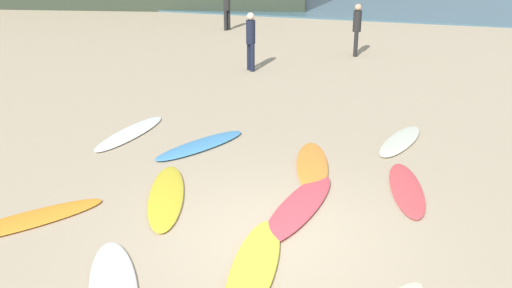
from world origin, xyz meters
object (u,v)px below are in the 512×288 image
(beachgoer_near, at_px, (227,6))
(surfboard_1, at_px, (166,196))
(surfboard_2, at_px, (299,206))
(surfboard_8, at_px, (26,221))
(surfboard_5, at_px, (201,145))
(surfboard_0, at_px, (312,165))
(surfboard_7, at_px, (400,141))
(surfboard_9, at_px, (254,266))
(surfboard_3, at_px, (130,133))
(beachgoer_far, at_px, (357,27))
(surfboard_4, at_px, (113,288))
(surfboard_10, at_px, (407,189))
(beachgoer_mid, at_px, (251,39))

(beachgoer_near, bearing_deg, surfboard_1, 38.93)
(surfboard_2, xyz_separation_m, surfboard_8, (-3.96, -1.63, -0.01))
(surfboard_1, bearing_deg, surfboard_5, -103.54)
(surfboard_0, xyz_separation_m, surfboard_7, (1.53, 1.77, 0.00))
(surfboard_8, distance_m, surfboard_9, 3.74)
(surfboard_8, relative_size, surfboard_9, 0.98)
(surfboard_1, bearing_deg, surfboard_9, 121.03)
(surfboard_3, distance_m, surfboard_9, 5.79)
(surfboard_2, relative_size, surfboard_9, 1.04)
(beachgoer_far, bearing_deg, surfboard_5, 160.69)
(surfboard_8, bearing_deg, surfboard_9, 35.20)
(surfboard_4, xyz_separation_m, surfboard_5, (-0.74, 4.86, 0.01))
(surfboard_3, relative_size, surfboard_10, 1.09)
(surfboard_3, bearing_deg, surfboard_2, 158.16)
(surfboard_0, distance_m, surfboard_2, 1.70)
(surfboard_4, bearing_deg, surfboard_2, 25.70)
(surfboard_3, xyz_separation_m, surfboard_5, (1.74, -0.25, 0.01))
(beachgoer_far, bearing_deg, surfboard_0, 175.08)
(beachgoer_near, bearing_deg, surfboard_7, 57.86)
(surfboard_4, bearing_deg, surfboard_0, 37.88)
(surfboard_7, xyz_separation_m, surfboard_9, (-1.63, -5.30, -0.00))
(surfboard_5, relative_size, surfboard_7, 1.09)
(surfboard_1, relative_size, surfboard_7, 1.18)
(surfboard_1, relative_size, beachgoer_far, 1.40)
(surfboard_0, relative_size, beachgoer_mid, 1.30)
(surfboard_2, distance_m, surfboard_3, 4.85)
(surfboard_9, relative_size, beachgoer_near, 1.41)
(surfboard_2, bearing_deg, surfboard_8, 31.45)
(beachgoer_near, bearing_deg, surfboard_2, 46.79)
(surfboard_3, xyz_separation_m, surfboard_10, (5.90, -1.15, -0.00))
(surfboard_7, height_order, surfboard_9, same)
(surfboard_0, distance_m, beachgoer_near, 14.65)
(surfboard_1, height_order, beachgoer_mid, beachgoer_mid)
(surfboard_0, bearing_deg, beachgoer_far, 80.13)
(surfboard_8, xyz_separation_m, surfboard_9, (3.74, -0.21, 0.01))
(beachgoer_far, bearing_deg, surfboard_7, -173.70)
(surfboard_0, height_order, beachgoer_mid, beachgoer_mid)
(surfboard_3, xyz_separation_m, surfboard_7, (5.68, 1.15, 0.01))
(surfboard_8, bearing_deg, surfboard_0, 79.25)
(surfboard_1, height_order, surfboard_5, surfboard_5)
(surfboard_7, bearing_deg, beachgoer_mid, 148.97)
(beachgoer_far, bearing_deg, surfboard_3, 150.46)
(beachgoer_mid, bearing_deg, surfboard_10, -12.91)
(surfboard_7, xyz_separation_m, beachgoer_mid, (-4.79, 5.01, 0.96))
(surfboard_2, relative_size, beachgoer_mid, 1.45)
(surfboard_4, height_order, beachgoer_near, beachgoer_near)
(surfboard_0, xyz_separation_m, beachgoer_far, (-0.40, 9.77, 0.94))
(beachgoer_near, distance_m, beachgoer_far, 6.78)
(surfboard_7, bearing_deg, surfboard_5, -145.09)
(surfboard_7, xyz_separation_m, beachgoer_far, (-1.93, 8.00, 0.94))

